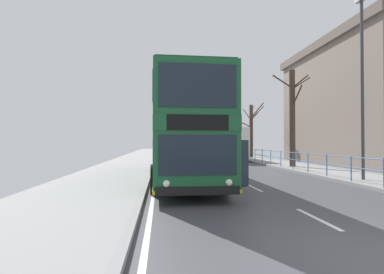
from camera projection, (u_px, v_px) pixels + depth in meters
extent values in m
cube|color=silver|center=(317.00, 218.00, 6.98)|extent=(0.12, 2.00, 0.00)
cube|color=silver|center=(254.00, 187.00, 11.75)|extent=(0.12, 2.00, 0.00)
cube|color=silver|center=(227.00, 174.00, 16.53)|extent=(0.12, 2.00, 0.00)
cube|color=silver|center=(212.00, 167.00, 21.30)|extent=(0.12, 2.00, 0.00)
cube|color=silver|center=(203.00, 162.00, 26.07)|extent=(0.12, 2.00, 0.00)
cube|color=silver|center=(197.00, 159.00, 30.85)|extent=(0.12, 2.00, 0.00)
cube|color=silver|center=(192.00, 157.00, 35.62)|extent=(0.12, 2.00, 0.00)
cube|color=silver|center=(188.00, 155.00, 40.39)|extent=(0.12, 2.00, 0.00)
cube|color=silver|center=(185.00, 154.00, 45.17)|extent=(0.12, 2.00, 0.00)
cube|color=silver|center=(183.00, 153.00, 49.94)|extent=(0.12, 2.00, 0.00)
cube|color=silver|center=(181.00, 152.00, 54.71)|extent=(0.12, 2.00, 0.00)
cube|color=gray|center=(115.00, 272.00, 3.95)|extent=(0.20, 140.00, 0.14)
cube|color=#19512D|center=(181.00, 154.00, 13.77)|extent=(2.72, 11.14, 1.79)
cube|color=#19512D|center=(181.00, 130.00, 13.79)|extent=(2.73, 11.19, 0.47)
cube|color=#19512D|center=(181.00, 108.00, 13.81)|extent=(2.72, 11.14, 1.63)
cube|color=#154527|center=(181.00, 90.00, 13.82)|extent=(2.63, 10.80, 0.08)
cube|color=#19232D|center=(198.00, 155.00, 8.26)|extent=(2.22, 0.07, 1.14)
cube|color=black|center=(198.00, 122.00, 8.27)|extent=(1.76, 0.06, 0.45)
cube|color=#19232D|center=(198.00, 85.00, 8.29)|extent=(2.22, 0.07, 1.24)
cube|color=black|center=(198.00, 191.00, 8.23)|extent=(2.39, 0.12, 0.24)
cube|color=yellow|center=(181.00, 172.00, 13.76)|extent=(2.74, 11.19, 0.10)
cube|color=#19232D|center=(207.00, 149.00, 14.20)|extent=(0.17, 8.65, 0.93)
cube|color=#19232D|center=(208.00, 107.00, 13.96)|extent=(0.20, 9.98, 0.98)
cube|color=#19232D|center=(154.00, 149.00, 13.90)|extent=(0.17, 8.65, 0.93)
cube|color=#19232D|center=(154.00, 106.00, 13.66)|extent=(0.20, 9.98, 0.98)
sphere|color=white|center=(229.00, 183.00, 8.33)|extent=(0.20, 0.20, 0.20)
sphere|color=white|center=(166.00, 184.00, 8.12)|extent=(0.20, 0.20, 0.20)
cube|color=#19232D|center=(241.00, 164.00, 9.49)|extent=(0.67, 0.50, 1.54)
cube|color=black|center=(228.00, 163.00, 9.75)|extent=(0.12, 0.90, 1.54)
cylinder|color=black|center=(223.00, 178.00, 10.58)|extent=(0.32, 1.05, 1.04)
cylinder|color=black|center=(155.00, 179.00, 10.29)|extent=(0.32, 1.05, 1.04)
cylinder|color=black|center=(196.00, 164.00, 17.52)|extent=(0.32, 1.05, 1.04)
cylinder|color=black|center=(155.00, 164.00, 17.23)|extent=(0.32, 1.05, 1.04)
cube|color=white|center=(224.00, 143.00, 30.65)|extent=(2.55, 10.92, 2.81)
cube|color=#19232D|center=(212.00, 139.00, 30.54)|extent=(0.13, 9.26, 1.35)
cube|color=#19232D|center=(235.00, 139.00, 30.77)|extent=(0.13, 9.26, 1.35)
cube|color=#19232D|center=(215.00, 141.00, 36.09)|extent=(2.08, 0.05, 1.69)
cylinder|color=black|center=(208.00, 154.00, 33.95)|extent=(0.29, 0.96, 0.96)
cylinder|color=black|center=(228.00, 154.00, 34.16)|extent=(0.29, 0.96, 0.96)
cylinder|color=black|center=(219.00, 157.00, 26.89)|extent=(0.29, 0.96, 0.96)
cylinder|color=black|center=(244.00, 157.00, 27.10)|extent=(0.29, 0.96, 0.96)
cylinder|color=#386BA8|center=(384.00, 173.00, 10.79)|extent=(0.05, 0.05, 1.08)
cylinder|color=#386BA8|center=(351.00, 168.00, 12.65)|extent=(0.05, 0.05, 1.08)
cylinder|color=#386BA8|center=(327.00, 165.00, 14.50)|extent=(0.05, 0.05, 1.08)
cylinder|color=#386BA8|center=(308.00, 162.00, 16.36)|extent=(0.05, 0.05, 1.08)
cylinder|color=#386BA8|center=(293.00, 160.00, 18.22)|extent=(0.05, 0.05, 1.08)
cylinder|color=#386BA8|center=(281.00, 159.00, 20.08)|extent=(0.05, 0.05, 1.08)
cylinder|color=#386BA8|center=(271.00, 157.00, 21.94)|extent=(0.05, 0.05, 1.08)
cylinder|color=#386BA8|center=(262.00, 156.00, 23.80)|extent=(0.05, 0.05, 1.08)
cylinder|color=#386BA8|center=(255.00, 155.00, 25.65)|extent=(0.05, 0.05, 1.08)
cylinder|color=#386BA8|center=(338.00, 156.00, 13.58)|extent=(0.04, 24.29, 0.04)
cylinder|color=#386BA8|center=(338.00, 165.00, 13.58)|extent=(0.04, 24.29, 0.04)
cylinder|color=#38383D|center=(362.00, 90.00, 13.23)|extent=(0.14, 0.14, 8.05)
cylinder|color=#423328|center=(251.00, 131.00, 32.46)|extent=(0.39, 0.39, 5.78)
cylinder|color=#423328|center=(250.00, 122.00, 32.95)|extent=(0.22, 1.00, 1.48)
cylinder|color=#423328|center=(255.00, 116.00, 32.77)|extent=(1.02, 0.54, 0.98)
cylinder|color=#423328|center=(244.00, 124.00, 32.74)|extent=(1.59, 0.81, 0.95)
cylinder|color=#423328|center=(257.00, 112.00, 32.55)|extent=(1.49, 0.13, 1.47)
cylinder|color=#423328|center=(247.00, 115.00, 31.67)|extent=(1.39, 1.60, 1.13)
cylinder|color=#423328|center=(257.00, 110.00, 32.14)|extent=(1.27, 0.98, 1.65)
cylinder|color=#423328|center=(253.00, 109.00, 33.41)|extent=(0.97, 1.79, 1.06)
cylinder|color=#423328|center=(292.00, 118.00, 20.35)|extent=(0.40, 0.40, 6.67)
cylinder|color=#423328|center=(297.00, 96.00, 19.90)|extent=(0.35, 1.09, 1.42)
cylinder|color=#423328|center=(301.00, 83.00, 20.15)|extent=(1.07, 0.67, 0.78)
cylinder|color=#423328|center=(282.00, 82.00, 20.35)|extent=(1.42, 0.17, 0.95)
cylinder|color=#423328|center=(292.00, 95.00, 20.84)|extent=(0.54, 0.96, 1.01)
cylinder|color=#423328|center=(300.00, 82.00, 20.32)|extent=(1.12, 0.37, 0.95)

